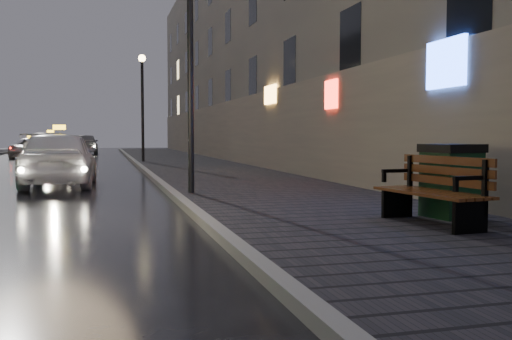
{
  "coord_description": "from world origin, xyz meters",
  "views": [
    {
      "loc": [
        -0.09,
        -6.9,
        1.47
      ],
      "look_at": [
        2.52,
        2.8,
        0.85
      ],
      "focal_mm": 40.0,
      "sensor_mm": 36.0,
      "label": 1
    }
  ],
  "objects": [
    {
      "name": "ground",
      "position": [
        0.0,
        0.0,
        0.0
      ],
      "size": [
        120.0,
        120.0,
        0.0
      ],
      "primitive_type": "plane",
      "color": "black",
      "rests_on": "ground"
    },
    {
      "name": "sidewalk",
      "position": [
        3.9,
        21.0,
        0.07
      ],
      "size": [
        4.6,
        58.0,
        0.15
      ],
      "primitive_type": "cube",
      "color": "black",
      "rests_on": "ground"
    },
    {
      "name": "curb",
      "position": [
        1.5,
        21.0,
        0.07
      ],
      "size": [
        0.2,
        58.0,
        0.15
      ],
      "primitive_type": "cube",
      "color": "slate",
      "rests_on": "ground"
    },
    {
      "name": "building_near",
      "position": [
        7.1,
        25.0,
        6.5
      ],
      "size": [
        1.8,
        50.0,
        13.0
      ],
      "primitive_type": "cube",
      "color": "#605B54",
      "rests_on": "ground"
    },
    {
      "name": "lamp_near",
      "position": [
        1.85,
        6.0,
        3.49
      ],
      "size": [
        0.36,
        0.36,
        5.28
      ],
      "color": "black",
      "rests_on": "sidewalk"
    },
    {
      "name": "lamp_far",
      "position": [
        1.85,
        22.0,
        3.49
      ],
      "size": [
        0.36,
        0.36,
        5.28
      ],
      "color": "black",
      "rests_on": "sidewalk"
    },
    {
      "name": "bench",
      "position": [
        4.64,
        0.49,
        0.66
      ],
      "size": [
        0.89,
        2.04,
        1.01
      ],
      "rotation": [
        0.0,
        0.0,
        0.11
      ],
      "color": "black",
      "rests_on": "sidewalk"
    },
    {
      "name": "trash_bin",
      "position": [
        5.29,
        1.07,
        0.75
      ],
      "size": [
        0.87,
        0.87,
        1.17
      ],
      "rotation": [
        0.0,
        0.0,
        0.15
      ],
      "color": "#0E3218",
      "rests_on": "sidewalk"
    },
    {
      "name": "taxi_near",
      "position": [
        -1.27,
        10.21,
        0.81
      ],
      "size": [
        2.04,
        4.79,
        1.62
      ],
      "primitive_type": "imported",
      "rotation": [
        0.0,
        0.0,
        3.11
      ],
      "color": "white",
      "rests_on": "ground"
    },
    {
      "name": "taxi_mid",
      "position": [
        -2.75,
        25.09,
        0.8
      ],
      "size": [
        2.74,
        5.67,
        1.59
      ],
      "primitive_type": "imported",
      "rotation": [
        0.0,
        0.0,
        3.05
      ],
      "color": "silver",
      "rests_on": "ground"
    },
    {
      "name": "taxi_far",
      "position": [
        -4.5,
        31.59,
        0.64
      ],
      "size": [
        2.26,
        4.66,
        1.28
      ],
      "primitive_type": "imported",
      "rotation": [
        0.0,
        0.0,
        -0.03
      ],
      "color": "silver",
      "rests_on": "ground"
    },
    {
      "name": "car_far",
      "position": [
        -1.38,
        38.65,
        0.79
      ],
      "size": [
        1.98,
        4.66,
        1.57
      ],
      "primitive_type": "imported",
      "rotation": [
        0.0,
        0.0,
        3.17
      ],
      "color": "#92939A",
      "rests_on": "ground"
    }
  ]
}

